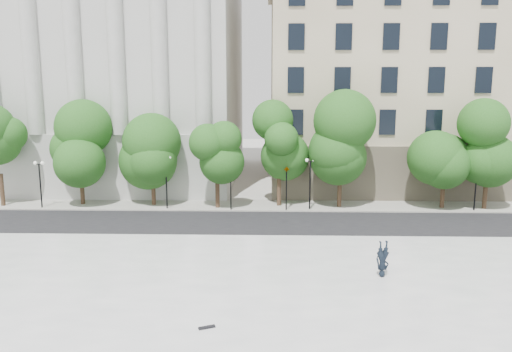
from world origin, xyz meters
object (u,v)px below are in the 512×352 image
object	(u,v)px
traffic_light_east	(287,166)
person_lying	(382,272)
traffic_light_west	(231,167)
skateboard	(207,327)

from	to	relation	value
traffic_light_east	person_lying	size ratio (longest dim) A/B	2.25
traffic_light_west	skateboard	world-z (taller)	traffic_light_west
traffic_light_west	person_lying	world-z (taller)	traffic_light_west
person_lying	traffic_light_east	bearing A→B (deg)	97.97
traffic_light_west	traffic_light_east	xyz separation A→B (m)	(4.57, -0.00, 0.05)
traffic_light_west	skateboard	size ratio (longest dim) A/B	6.07
traffic_light_east	skateboard	bearing A→B (deg)	-100.50
traffic_light_east	skateboard	world-z (taller)	traffic_light_east
person_lying	skateboard	bearing A→B (deg)	-153.26
person_lying	skateboard	xyz separation A→B (m)	(-8.39, -5.84, -0.22)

